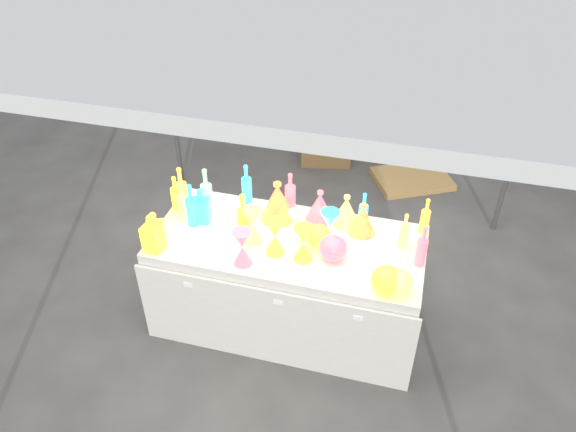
% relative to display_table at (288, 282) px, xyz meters
% --- Properties ---
extents(ground, '(80.00, 80.00, 0.00)m').
position_rel_display_table_xyz_m(ground, '(-0.00, 0.01, -0.37)').
color(ground, '#5F5D58').
rests_on(ground, ground).
extents(display_table, '(1.84, 0.83, 0.75)m').
position_rel_display_table_xyz_m(display_table, '(0.00, 0.00, 0.00)').
color(display_table, silver).
rests_on(display_table, ground).
extents(cardboard_box_closed, '(0.57, 0.46, 0.37)m').
position_rel_display_table_xyz_m(cardboard_box_closed, '(-0.19, 2.28, -0.19)').
color(cardboard_box_closed, '#B0864F').
rests_on(cardboard_box_closed, ground).
extents(cardboard_box_flat, '(0.88, 0.79, 0.06)m').
position_rel_display_table_xyz_m(cardboard_box_flat, '(0.73, 2.09, -0.34)').
color(cardboard_box_flat, '#B0864F').
rests_on(cardboard_box_flat, ground).
extents(bottle_0, '(0.08, 0.08, 0.27)m').
position_rel_display_table_xyz_m(bottle_0, '(-0.85, 0.15, 0.51)').
color(bottle_0, red).
rests_on(bottle_0, display_table).
extents(bottle_1, '(0.09, 0.09, 0.31)m').
position_rel_display_table_xyz_m(bottle_1, '(-0.40, 0.36, 0.53)').
color(bottle_1, '#1C9D1D').
rests_on(bottle_1, display_table).
extents(bottle_2, '(0.09, 0.09, 0.36)m').
position_rel_display_table_xyz_m(bottle_2, '(-0.80, 0.14, 0.55)').
color(bottle_2, yellow).
rests_on(bottle_2, display_table).
extents(bottle_3, '(0.08, 0.08, 0.29)m').
position_rel_display_table_xyz_m(bottle_3, '(-0.08, 0.36, 0.52)').
color(bottle_3, '#2221C2').
rests_on(bottle_3, display_table).
extents(bottle_4, '(0.08, 0.08, 0.30)m').
position_rel_display_table_xyz_m(bottle_4, '(-0.76, 0.05, 0.53)').
color(bottle_4, '#116E67').
rests_on(bottle_4, display_table).
extents(bottle_5, '(0.10, 0.10, 0.36)m').
position_rel_display_table_xyz_m(bottle_5, '(-0.62, 0.16, 0.56)').
color(bottle_5, '#AE2299').
rests_on(bottle_5, display_table).
extents(bottle_6, '(0.10, 0.10, 0.34)m').
position_rel_display_table_xyz_m(bottle_6, '(-0.29, -0.03, 0.55)').
color(bottle_6, red).
rests_on(bottle_6, display_table).
extents(bottle_7, '(0.10, 0.10, 0.33)m').
position_rel_display_table_xyz_m(bottle_7, '(-0.67, 0.01, 0.54)').
color(bottle_7, '#1C9D1D').
rests_on(bottle_7, display_table).
extents(decanter_0, '(0.13, 0.13, 0.28)m').
position_rel_display_table_xyz_m(decanter_0, '(-0.81, -0.30, 0.51)').
color(decanter_0, red).
rests_on(decanter_0, display_table).
extents(decanter_1, '(0.14, 0.14, 0.27)m').
position_rel_display_table_xyz_m(decanter_1, '(-0.81, -0.26, 0.51)').
color(decanter_1, yellow).
rests_on(decanter_1, display_table).
extents(decanter_2, '(0.12, 0.12, 0.26)m').
position_rel_display_table_xyz_m(decanter_2, '(-0.62, 0.06, 0.51)').
color(decanter_2, '#1C9D1D').
rests_on(decanter_2, display_table).
extents(hourglass_0, '(0.16, 0.16, 0.25)m').
position_rel_display_table_xyz_m(hourglass_0, '(-0.05, -0.13, 0.50)').
color(hourglass_0, yellow).
rests_on(hourglass_0, display_table).
extents(hourglass_1, '(0.16, 0.16, 0.25)m').
position_rel_display_table_xyz_m(hourglass_1, '(-0.22, -0.28, 0.50)').
color(hourglass_1, '#2221C2').
rests_on(hourglass_1, display_table).
extents(hourglass_2, '(0.14, 0.14, 0.25)m').
position_rel_display_table_xyz_m(hourglass_2, '(-0.22, -0.06, 0.50)').
color(hourglass_2, '#116E67').
rests_on(hourglass_2, display_table).
extents(hourglass_3, '(0.14, 0.14, 0.21)m').
position_rel_display_table_xyz_m(hourglass_3, '(0.04, 0.05, 0.48)').
color(hourglass_3, '#AE2299').
rests_on(hourglass_3, display_table).
extents(hourglass_4, '(0.14, 0.14, 0.25)m').
position_rel_display_table_xyz_m(hourglass_4, '(0.14, -0.14, 0.50)').
color(hourglass_4, red).
rests_on(hourglass_4, display_table).
extents(hourglass_5, '(0.15, 0.15, 0.25)m').
position_rel_display_table_xyz_m(hourglass_5, '(0.27, 0.05, 0.50)').
color(hourglass_5, '#1C9D1D').
rests_on(hourglass_5, display_table).
extents(globe_0, '(0.22, 0.22, 0.15)m').
position_rel_display_table_xyz_m(globe_0, '(0.68, -0.30, 0.45)').
color(globe_0, red).
rests_on(globe_0, display_table).
extents(globe_1, '(0.18, 0.18, 0.14)m').
position_rel_display_table_xyz_m(globe_1, '(0.75, -0.28, 0.45)').
color(globe_1, '#116E67').
rests_on(globe_1, display_table).
extents(globe_2, '(0.22, 0.22, 0.13)m').
position_rel_display_table_xyz_m(globe_2, '(0.21, 0.01, 0.44)').
color(globe_2, yellow).
rests_on(globe_2, display_table).
extents(globe_3, '(0.23, 0.23, 0.15)m').
position_rel_display_table_xyz_m(globe_3, '(0.32, -0.09, 0.45)').
color(globe_3, '#2221C2').
rests_on(globe_3, display_table).
extents(lampshade_0, '(0.29, 0.29, 0.29)m').
position_rel_display_table_xyz_m(lampshade_0, '(-0.13, 0.23, 0.52)').
color(lampshade_0, yellow).
rests_on(lampshade_0, display_table).
extents(lampshade_1, '(0.25, 0.25, 0.23)m').
position_rel_display_table_xyz_m(lampshade_1, '(0.46, 0.22, 0.49)').
color(lampshade_1, yellow).
rests_on(lampshade_1, display_table).
extents(lampshade_2, '(0.24, 0.24, 0.23)m').
position_rel_display_table_xyz_m(lampshade_2, '(0.15, 0.29, 0.49)').
color(lampshade_2, '#2221C2').
rests_on(lampshade_2, display_table).
extents(lampshade_3, '(0.20, 0.20, 0.23)m').
position_rel_display_table_xyz_m(lampshade_3, '(0.33, 0.29, 0.49)').
color(lampshade_3, '#116E67').
rests_on(lampshade_3, display_table).
extents(bottle_8, '(0.06, 0.06, 0.28)m').
position_rel_display_table_xyz_m(bottle_8, '(0.45, 0.27, 0.52)').
color(bottle_8, '#1C9D1D').
rests_on(bottle_8, display_table).
extents(bottle_9, '(0.07, 0.07, 0.27)m').
position_rel_display_table_xyz_m(bottle_9, '(0.86, 0.33, 0.51)').
color(bottle_9, yellow).
rests_on(bottle_9, display_table).
extents(bottle_10, '(0.08, 0.08, 0.30)m').
position_rel_display_table_xyz_m(bottle_10, '(0.86, -0.01, 0.53)').
color(bottle_10, '#2221C2').
rests_on(bottle_10, display_table).
extents(bottle_11, '(0.07, 0.07, 0.27)m').
position_rel_display_table_xyz_m(bottle_11, '(0.74, 0.13, 0.51)').
color(bottle_11, '#116E67').
rests_on(bottle_11, display_table).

